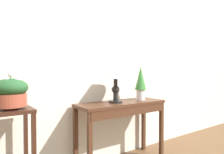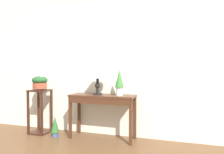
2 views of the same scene
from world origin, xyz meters
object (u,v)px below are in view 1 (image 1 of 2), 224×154
console_table (123,112)px  planter_bowl_wide (10,92)px  potted_plant_on_console (141,81)px  table_lamp (116,72)px

console_table → planter_bowl_wide: bearing=-178.3°
potted_plant_on_console → planter_bowl_wide: potted_plant_on_console is taller
table_lamp → console_table: bearing=-14.2°
table_lamp → planter_bowl_wide: 1.18m
console_table → table_lamp: size_ratio=2.34×
potted_plant_on_console → planter_bowl_wide: 1.57m
console_table → planter_bowl_wide: size_ratio=3.65×
console_table → planter_bowl_wide: planter_bowl_wide is taller
table_lamp → planter_bowl_wide: size_ratio=1.56×
console_table → potted_plant_on_console: 0.48m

